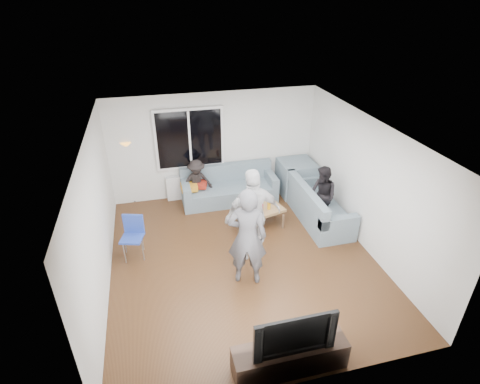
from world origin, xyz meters
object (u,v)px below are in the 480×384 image
object	(u,v)px
player_right	(253,215)
tv_console	(290,357)
television	(292,330)
floor_lamp	(130,172)
player_left	(247,237)
spectator_back	(197,183)
coffee_table	(258,217)
spectator_right	(322,196)
sofa_back_section	(229,185)
sofa_right_section	(320,203)
side_chair	(132,238)

from	to	relation	value
player_right	tv_console	distance (m)	2.65
television	floor_lamp	bearing A→B (deg)	111.25
player_left	spectator_back	bearing A→B (deg)	-63.63
coffee_table	spectator_back	xyz separation A→B (m)	(-1.16, 1.25, 0.38)
spectator_back	tv_console	distance (m)	4.85
coffee_table	player_left	distance (m)	1.94
spectator_right	television	xyz separation A→B (m)	(-1.99, -3.34, 0.09)
sofa_back_section	sofa_right_section	distance (m)	2.23
side_chair	player_right	bearing A→B (deg)	3.92
sofa_back_section	spectator_right	xyz separation A→B (m)	(1.78, -1.43, 0.25)
coffee_table	spectator_right	xyz separation A→B (m)	(1.40, -0.21, 0.47)
player_right	tv_console	size ratio (longest dim) A/B	1.17
sofa_back_section	coffee_table	xyz separation A→B (m)	(0.38, -1.22, -0.22)
television	sofa_right_section	bearing A→B (deg)	59.84
side_chair	spectator_back	size ratio (longest dim) A/B	0.74
sofa_back_section	player_left	size ratio (longest dim) A/B	1.23
sofa_right_section	television	bearing A→B (deg)	149.84
player_left	sofa_back_section	bearing A→B (deg)	-78.99
sofa_right_section	side_chair	xyz separation A→B (m)	(-4.07, -0.35, 0.01)
television	player_left	bearing A→B (deg)	93.22
coffee_table	player_right	size ratio (longest dim) A/B	0.59
player_right	tv_console	xyz separation A→B (m)	(-0.19, -2.54, -0.72)
player_right	sofa_right_section	bearing A→B (deg)	-159.10
sofa_back_section	side_chair	distance (m)	2.85
sofa_right_section	player_left	size ratio (longest dim) A/B	1.07
floor_lamp	tv_console	size ratio (longest dim) A/B	0.97
sofa_right_section	television	world-z (taller)	television
side_chair	floor_lamp	distance (m)	2.30
player_right	spectator_right	distance (m)	1.99
side_chair	tv_console	world-z (taller)	side_chair
coffee_table	side_chair	xyz separation A→B (m)	(-2.67, -0.47, 0.23)
floor_lamp	television	distance (m)	5.74
sofa_back_section	spectator_back	distance (m)	0.80
player_right	spectator_right	size ratio (longest dim) A/B	1.40
spectator_right	spectator_back	bearing A→B (deg)	-135.43
spectator_back	floor_lamp	bearing A→B (deg)	154.39
sofa_back_section	television	xyz separation A→B (m)	(-0.21, -4.77, 0.34)
sofa_right_section	coffee_table	bearing A→B (deg)	85.10
sofa_back_section	player_left	world-z (taller)	player_left
coffee_table	sofa_back_section	bearing A→B (deg)	107.07
spectator_right	tv_console	distance (m)	3.91
floor_lamp	player_right	bearing A→B (deg)	-51.06
side_chair	sofa_back_section	bearing A→B (deg)	53.52
side_chair	spectator_back	bearing A→B (deg)	65.81
tv_console	television	bearing A→B (deg)	0.00
sofa_back_section	television	bearing A→B (deg)	-92.57
sofa_right_section	floor_lamp	bearing A→B (deg)	64.71
coffee_table	spectator_right	size ratio (longest dim) A/B	0.82
sofa_right_section	spectator_back	size ratio (longest dim) A/B	1.72
sofa_back_section	floor_lamp	distance (m)	2.39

